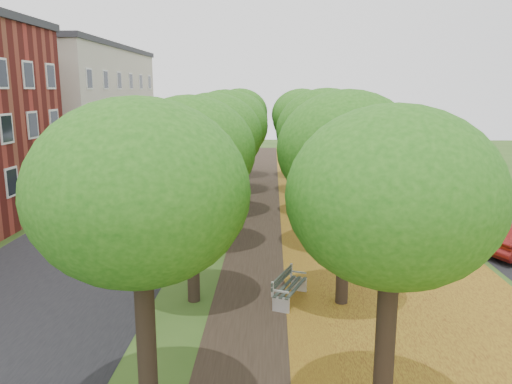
{
  "coord_description": "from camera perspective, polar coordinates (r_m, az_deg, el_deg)",
  "views": [
    {
      "loc": [
        0.32,
        -9.2,
        6.76
      ],
      "look_at": [
        -0.35,
        11.57,
        2.5
      ],
      "focal_mm": 35.0,
      "sensor_mm": 36.0,
      "label": 1
    }
  ],
  "objects": [
    {
      "name": "street_asphalt",
      "position": [
        26.31,
        -15.54,
        -3.73
      ],
      "size": [
        8.0,
        70.0,
        0.01
      ],
      "primitive_type": "cube",
      "color": "black",
      "rests_on": "ground"
    },
    {
      "name": "footpath",
      "position": [
        25.13,
        1.06,
        -4.01
      ],
      "size": [
        3.2,
        70.0,
        0.01
      ],
      "primitive_type": "cube",
      "color": "black",
      "rests_on": "ground"
    },
    {
      "name": "leaf_verge",
      "position": [
        25.56,
        12.37,
        -4.02
      ],
      "size": [
        7.5,
        70.0,
        0.01
      ],
      "primitive_type": "cube",
      "color": "#A3811E",
      "rests_on": "ground"
    },
    {
      "name": "tree_row_west",
      "position": [
        24.41,
        -4.11,
        6.9
      ],
      "size": [
        4.38,
        34.38,
        6.66
      ],
      "color": "black",
      "rests_on": "ground"
    },
    {
      "name": "tree_row_east",
      "position": [
        24.39,
        7.26,
        6.83
      ],
      "size": [
        4.38,
        34.38,
        6.66
      ],
      "color": "black",
      "rests_on": "ground"
    },
    {
      "name": "building_cream",
      "position": [
        45.64,
        -20.71,
        8.91
      ],
      "size": [
        10.3,
        20.3,
        10.4
      ],
      "color": "beige",
      "rests_on": "ground"
    },
    {
      "name": "bench",
      "position": [
        16.52,
        3.74,
        -10.78
      ],
      "size": [
        1.23,
        2.04,
        0.93
      ],
      "rotation": [
        0.0,
        0.0,
        1.2
      ],
      "color": "#2C372F",
      "rests_on": "ground"
    },
    {
      "name": "car_grey",
      "position": [
        29.41,
        23.11,
        -1.44
      ],
      "size": [
        4.51,
        2.98,
        1.21
      ],
      "primitive_type": "imported",
      "rotation": [
        0.0,
        0.0,
        1.9
      ],
      "color": "#2F2F33",
      "rests_on": "ground"
    },
    {
      "name": "car_white",
      "position": [
        31.04,
        23.05,
        -0.48
      ],
      "size": [
        5.54,
        2.6,
        1.53
      ],
      "primitive_type": "imported",
      "rotation": [
        0.0,
        0.0,
        1.58
      ],
      "color": "silver",
      "rests_on": "ground"
    }
  ]
}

